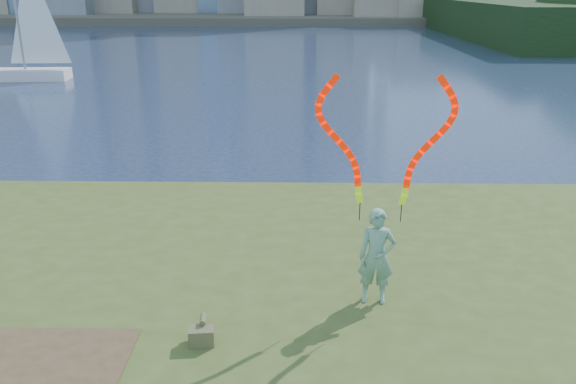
{
  "coord_description": "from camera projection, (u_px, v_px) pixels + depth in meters",
  "views": [
    {
      "loc": [
        1.74,
        -8.87,
        5.69
      ],
      "look_at": [
        1.56,
        1.0,
        2.04
      ],
      "focal_mm": 35.0,
      "sensor_mm": 36.0,
      "label": 1
    }
  ],
  "objects": [
    {
      "name": "sailboat",
      "position": [
        28.0,
        57.0,
        35.21
      ],
      "size": [
        5.62,
        2.01,
        8.47
      ],
      "rotation": [
        0.0,
        0.0,
        0.06
      ],
      "color": "silver",
      "rests_on": "ground"
    },
    {
      "name": "woman_with_ribbons",
      "position": [
        379.0,
        221.0,
        8.79
      ],
      "size": [
        2.04,
        0.44,
        4.0
      ],
      "rotation": [
        0.0,
        0.0,
        -0.09
      ],
      "color": "#1B663B",
      "rests_on": "grassy_knoll"
    },
    {
      "name": "canvas_bag",
      "position": [
        202.0,
        335.0,
        8.1
      ],
      "size": [
        0.39,
        0.44,
        0.35
      ],
      "rotation": [
        0.0,
        0.0,
        0.11
      ],
      "color": "#4D4C29",
      "rests_on": "grassy_knoll"
    },
    {
      "name": "ground",
      "position": [
        202.0,
        314.0,
        10.32
      ],
      "size": [
        320.0,
        320.0,
        0.0
      ],
      "primitive_type": "plane",
      "color": "#1B2944",
      "rests_on": "ground"
    },
    {
      "name": "far_shore",
      "position": [
        289.0,
        15.0,
        99.2
      ],
      "size": [
        320.0,
        40.0,
        1.2
      ],
      "primitive_type": "cube",
      "color": "#4B4637",
      "rests_on": "ground"
    },
    {
      "name": "grassy_knoll",
      "position": [
        175.0,
        382.0,
        8.05
      ],
      "size": [
        20.0,
        18.0,
        0.8
      ],
      "color": "#3B4B1B",
      "rests_on": "ground"
    }
  ]
}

